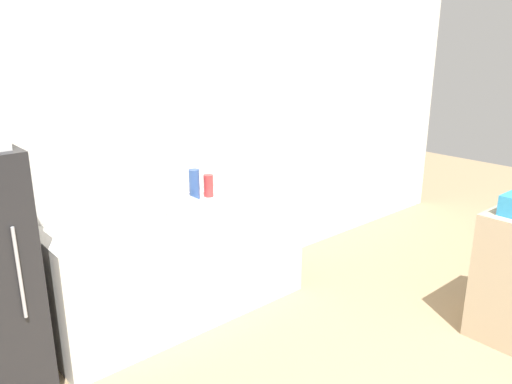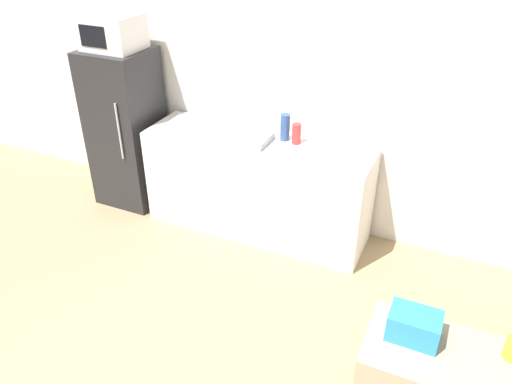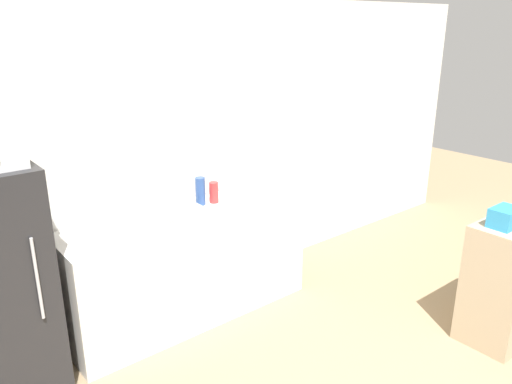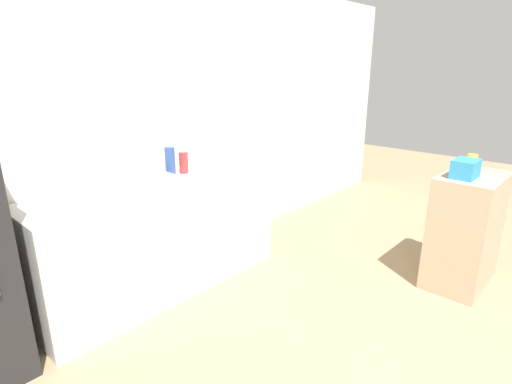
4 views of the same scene
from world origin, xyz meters
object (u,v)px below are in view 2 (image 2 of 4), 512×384
bottle_tall (285,127)px  bottle_short (296,134)px  microwave (112,32)px  basket (414,326)px  refrigerator (126,128)px

bottle_tall → bottle_short: bottle_tall is taller
microwave → basket: 3.59m
refrigerator → bottle_tall: bearing=4.7°
bottle_short → basket: (1.30, -1.87, 0.02)m
microwave → bottle_short: (1.75, 0.11, -0.71)m
bottle_tall → bottle_short: 0.12m
microwave → bottle_short: microwave is taller
microwave → basket: size_ratio=2.09×
refrigerator → bottle_tall: refrigerator is taller
refrigerator → bottle_short: size_ratio=8.70×
bottle_short → basket: 2.27m
bottle_tall → basket: 2.36m
bottle_short → basket: bearing=-55.2°
microwave → bottle_tall: size_ratio=2.09×
refrigerator → microwave: (-0.00, -0.00, 0.94)m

